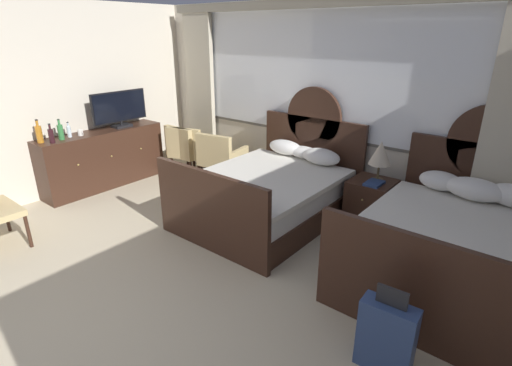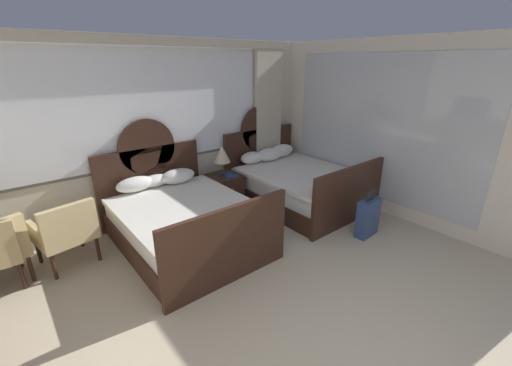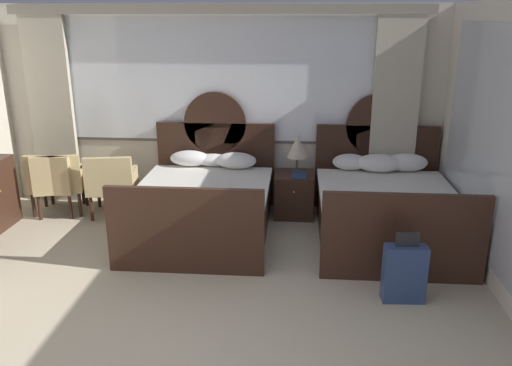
{
  "view_description": "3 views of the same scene",
  "coord_description": "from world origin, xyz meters",
  "px_view_note": "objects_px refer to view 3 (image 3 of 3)",
  "views": [
    {
      "loc": [
        2.72,
        -0.77,
        2.29
      ],
      "look_at": [
        0.45,
        2.04,
        0.88
      ],
      "focal_mm": 27.36,
      "sensor_mm": 36.0,
      "label": 1
    },
    {
      "loc": [
        -1.77,
        -0.68,
        2.36
      ],
      "look_at": [
        0.41,
        1.97,
        1.06
      ],
      "focal_mm": 22.68,
      "sensor_mm": 36.0,
      "label": 2
    },
    {
      "loc": [
        1.05,
        -2.88,
        2.55
      ],
      "look_at": [
        0.62,
        2.43,
        0.81
      ],
      "focal_mm": 36.24,
      "sensor_mm": 36.0,
      "label": 3
    }
  ],
  "objects_px": {
    "bed_near_window": "(204,204)",
    "armchair_by_window_centre": "(59,180)",
    "armchair_by_window_left": "(112,182)",
    "suitcase_on_floor": "(404,273)",
    "table_lamp_on_nightstand": "(297,147)",
    "armchair_by_window_right": "(55,180)",
    "nightstand_between_beds": "(294,194)",
    "book_on_nightstand": "(299,175)",
    "bed_near_mirror": "(385,208)"
  },
  "relations": [
    {
      "from": "armchair_by_window_left",
      "to": "armchair_by_window_centre",
      "type": "height_order",
      "value": "same"
    },
    {
      "from": "armchair_by_window_right",
      "to": "armchair_by_window_left",
      "type": "bearing_deg",
      "value": 0.09
    },
    {
      "from": "nightstand_between_beds",
      "to": "armchair_by_window_right",
      "type": "xyz_separation_m",
      "value": [
        -3.16,
        -0.19,
        0.18
      ]
    },
    {
      "from": "bed_near_mirror",
      "to": "book_on_nightstand",
      "type": "distance_m",
      "value": 1.18
    },
    {
      "from": "table_lamp_on_nightstand",
      "to": "armchair_by_window_right",
      "type": "xyz_separation_m",
      "value": [
        -3.19,
        -0.25,
        -0.45
      ]
    },
    {
      "from": "bed_near_mirror",
      "to": "armchair_by_window_left",
      "type": "distance_m",
      "value": 3.51
    },
    {
      "from": "book_on_nightstand",
      "to": "suitcase_on_floor",
      "type": "distance_m",
      "value": 2.25
    },
    {
      "from": "bed_near_window",
      "to": "armchair_by_window_left",
      "type": "relative_size",
      "value": 2.53
    },
    {
      "from": "bed_near_mirror",
      "to": "bed_near_window",
      "type": "bearing_deg",
      "value": -179.82
    },
    {
      "from": "bed_near_mirror",
      "to": "suitcase_on_floor",
      "type": "relative_size",
      "value": 3.1
    },
    {
      "from": "bed_near_window",
      "to": "suitcase_on_floor",
      "type": "distance_m",
      "value": 2.59
    },
    {
      "from": "nightstand_between_beds",
      "to": "armchair_by_window_centre",
      "type": "xyz_separation_m",
      "value": [
        -3.11,
        -0.19,
        0.18
      ]
    },
    {
      "from": "armchair_by_window_left",
      "to": "armchair_by_window_right",
      "type": "height_order",
      "value": "same"
    },
    {
      "from": "table_lamp_on_nightstand",
      "to": "book_on_nightstand",
      "type": "bearing_deg",
      "value": -80.14
    },
    {
      "from": "bed_near_window",
      "to": "book_on_nightstand",
      "type": "distance_m",
      "value": 1.28
    },
    {
      "from": "book_on_nightstand",
      "to": "suitcase_on_floor",
      "type": "relative_size",
      "value": 0.38
    },
    {
      "from": "armchair_by_window_left",
      "to": "suitcase_on_floor",
      "type": "height_order",
      "value": "armchair_by_window_left"
    },
    {
      "from": "nightstand_between_beds",
      "to": "table_lamp_on_nightstand",
      "type": "distance_m",
      "value": 0.63
    },
    {
      "from": "table_lamp_on_nightstand",
      "to": "suitcase_on_floor",
      "type": "height_order",
      "value": "table_lamp_on_nightstand"
    },
    {
      "from": "table_lamp_on_nightstand",
      "to": "armchair_by_window_left",
      "type": "bearing_deg",
      "value": -174.16
    },
    {
      "from": "armchair_by_window_centre",
      "to": "armchair_by_window_right",
      "type": "relative_size",
      "value": 1.0
    },
    {
      "from": "nightstand_between_beds",
      "to": "book_on_nightstand",
      "type": "xyz_separation_m",
      "value": [
        0.06,
        -0.1,
        0.3
      ]
    },
    {
      "from": "table_lamp_on_nightstand",
      "to": "book_on_nightstand",
      "type": "relative_size",
      "value": 1.9
    },
    {
      "from": "bed_near_mirror",
      "to": "armchair_by_window_right",
      "type": "relative_size",
      "value": 2.53
    },
    {
      "from": "book_on_nightstand",
      "to": "table_lamp_on_nightstand",
      "type": "bearing_deg",
      "value": 99.86
    },
    {
      "from": "nightstand_between_beds",
      "to": "bed_near_window",
      "type": "bearing_deg",
      "value": -150.03
    },
    {
      "from": "armchair_by_window_centre",
      "to": "armchair_by_window_left",
      "type": "bearing_deg",
      "value": -0.21
    },
    {
      "from": "table_lamp_on_nightstand",
      "to": "armchair_by_window_centre",
      "type": "bearing_deg",
      "value": -175.53
    },
    {
      "from": "nightstand_between_beds",
      "to": "armchair_by_window_left",
      "type": "height_order",
      "value": "armchair_by_window_left"
    },
    {
      "from": "armchair_by_window_left",
      "to": "suitcase_on_floor",
      "type": "xyz_separation_m",
      "value": [
        3.43,
        -1.91,
        -0.19
      ]
    },
    {
      "from": "book_on_nightstand",
      "to": "armchair_by_window_right",
      "type": "height_order",
      "value": "armchair_by_window_right"
    },
    {
      "from": "nightstand_between_beds",
      "to": "suitcase_on_floor",
      "type": "bearing_deg",
      "value": -63.67
    },
    {
      "from": "table_lamp_on_nightstand",
      "to": "bed_near_mirror",
      "type": "bearing_deg",
      "value": -32.54
    },
    {
      "from": "bed_near_mirror",
      "to": "armchair_by_window_left",
      "type": "bearing_deg",
      "value": 173.01
    },
    {
      "from": "book_on_nightstand",
      "to": "armchair_by_window_left",
      "type": "bearing_deg",
      "value": -177.86
    },
    {
      "from": "bed_near_window",
      "to": "armchair_by_window_centre",
      "type": "relative_size",
      "value": 2.53
    },
    {
      "from": "table_lamp_on_nightstand",
      "to": "armchair_by_window_centre",
      "type": "distance_m",
      "value": 3.18
    },
    {
      "from": "table_lamp_on_nightstand",
      "to": "suitcase_on_floor",
      "type": "bearing_deg",
      "value": -64.93
    },
    {
      "from": "bed_near_window",
      "to": "armchair_by_window_right",
      "type": "bearing_deg",
      "value": 168.19
    },
    {
      "from": "book_on_nightstand",
      "to": "suitcase_on_floor",
      "type": "height_order",
      "value": "suitcase_on_floor"
    },
    {
      "from": "armchair_by_window_centre",
      "to": "suitcase_on_floor",
      "type": "bearing_deg",
      "value": -24.71
    },
    {
      "from": "bed_near_mirror",
      "to": "suitcase_on_floor",
      "type": "xyz_separation_m",
      "value": [
        -0.05,
        -1.48,
        -0.08
      ]
    },
    {
      "from": "nightstand_between_beds",
      "to": "armchair_by_window_centre",
      "type": "height_order",
      "value": "armchair_by_window_centre"
    },
    {
      "from": "bed_near_window",
      "to": "suitcase_on_floor",
      "type": "relative_size",
      "value": 3.1
    },
    {
      "from": "bed_near_window",
      "to": "suitcase_on_floor",
      "type": "xyz_separation_m",
      "value": [
        2.13,
        -1.47,
        -0.07
      ]
    },
    {
      "from": "bed_near_window",
      "to": "nightstand_between_beds",
      "type": "distance_m",
      "value": 1.26
    },
    {
      "from": "book_on_nightstand",
      "to": "armchair_by_window_centre",
      "type": "bearing_deg",
      "value": -178.39
    },
    {
      "from": "armchair_by_window_right",
      "to": "suitcase_on_floor",
      "type": "xyz_separation_m",
      "value": [
        4.2,
        -1.91,
        -0.19
      ]
    },
    {
      "from": "table_lamp_on_nightstand",
      "to": "armchair_by_window_left",
      "type": "relative_size",
      "value": 0.59
    },
    {
      "from": "table_lamp_on_nightstand",
      "to": "armchair_by_window_left",
      "type": "distance_m",
      "value": 2.48
    }
  ]
}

